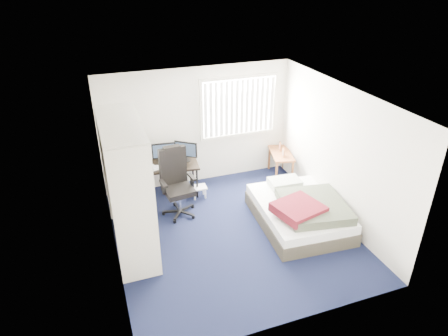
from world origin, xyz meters
name	(u,v)px	position (x,y,z in m)	size (l,w,h in m)	color
ground	(233,233)	(0.00, 0.00, 0.00)	(4.20, 4.20, 0.00)	black
room_shell	(234,157)	(0.00, 0.00, 1.51)	(4.20, 4.20, 4.20)	silver
window_assembly	(239,107)	(0.90, 2.04, 1.60)	(1.72, 0.09, 1.32)	white
closet	(128,175)	(-1.67, 0.27, 1.35)	(0.64, 1.84, 2.22)	beige
desk	(163,162)	(-0.84, 1.75, 0.73)	(1.46, 0.80, 1.15)	black
office_chair	(177,189)	(-0.75, 1.01, 0.51)	(0.69, 0.69, 1.32)	black
footstool	(199,189)	(-0.21, 1.38, 0.19)	(0.31, 0.26, 0.25)	white
nightstand	(281,155)	(1.75, 1.63, 0.52)	(0.62, 0.93, 0.77)	brown
bed	(300,211)	(1.26, -0.14, 0.27)	(1.55, 1.99, 0.63)	#383328
pine_box	(142,257)	(-1.65, -0.29, 0.17)	(0.44, 0.33, 0.33)	tan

